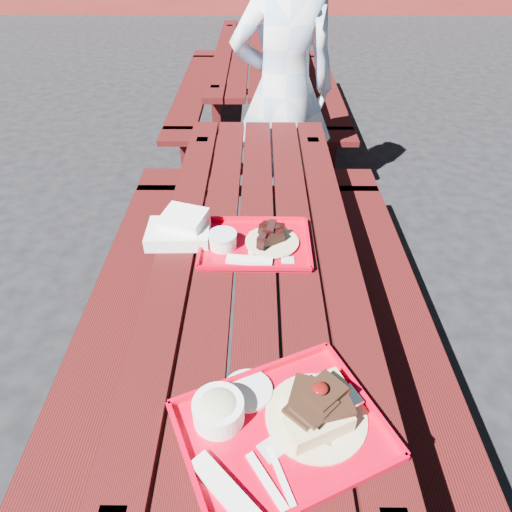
{
  "coord_description": "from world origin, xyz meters",
  "views": [
    {
      "loc": [
        0.01,
        -1.37,
        1.78
      ],
      "look_at": [
        0.0,
        -0.15,
        0.82
      ],
      "focal_mm": 32.0,
      "sensor_mm": 36.0,
      "label": 1
    }
  ],
  "objects_px": {
    "far_tray": "(253,242)",
    "person": "(283,92)",
    "near_tray": "(278,418)",
    "picnic_table_near": "(256,284)",
    "picnic_table_far": "(259,73)"
  },
  "relations": [
    {
      "from": "near_tray",
      "to": "far_tray",
      "type": "relative_size",
      "value": 1.41
    },
    {
      "from": "picnic_table_near",
      "to": "person",
      "type": "relative_size",
      "value": 1.39
    },
    {
      "from": "picnic_table_near",
      "to": "picnic_table_far",
      "type": "height_order",
      "value": "same"
    },
    {
      "from": "picnic_table_far",
      "to": "near_tray",
      "type": "relative_size",
      "value": 4.12
    },
    {
      "from": "picnic_table_far",
      "to": "picnic_table_near",
      "type": "bearing_deg",
      "value": -90.0
    },
    {
      "from": "picnic_table_near",
      "to": "near_tray",
      "type": "xyz_separation_m",
      "value": [
        0.06,
        -0.74,
        0.23
      ]
    },
    {
      "from": "picnic_table_far",
      "to": "far_tray",
      "type": "distance_m",
      "value": 2.81
    },
    {
      "from": "near_tray",
      "to": "far_tray",
      "type": "height_order",
      "value": "near_tray"
    },
    {
      "from": "near_tray",
      "to": "person",
      "type": "xyz_separation_m",
      "value": [
        0.09,
        2.12,
        0.08
      ]
    },
    {
      "from": "picnic_table_far",
      "to": "near_tray",
      "type": "xyz_separation_m",
      "value": [
        0.06,
        -3.54,
        0.23
      ]
    },
    {
      "from": "near_tray",
      "to": "person",
      "type": "bearing_deg",
      "value": 87.44
    },
    {
      "from": "picnic_table_far",
      "to": "far_tray",
      "type": "xyz_separation_m",
      "value": [
        -0.01,
        -2.81,
        0.21
      ]
    },
    {
      "from": "near_tray",
      "to": "picnic_table_near",
      "type": "bearing_deg",
      "value": 94.44
    },
    {
      "from": "picnic_table_near",
      "to": "far_tray",
      "type": "relative_size",
      "value": 5.83
    },
    {
      "from": "far_tray",
      "to": "person",
      "type": "distance_m",
      "value": 1.4
    }
  ]
}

